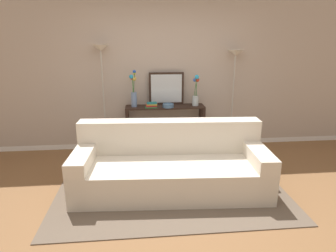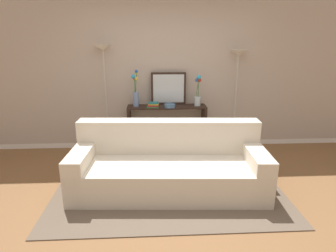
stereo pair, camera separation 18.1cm
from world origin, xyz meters
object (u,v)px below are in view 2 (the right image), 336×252
object	(u,v)px
book_row_under_console	(147,148)
couch	(169,167)
console_table	(167,120)
floor_lamp_right	(237,73)
floor_lamp_left	(104,69)
wall_mirror	(169,89)
book_stack	(153,105)
fruit_bowl	(170,105)
vase_short_flowers	(198,94)
vase_tall_flowers	(136,92)

from	to	relation	value
book_row_under_console	couch	bearing A→B (deg)	-77.51
console_table	floor_lamp_right	distance (m)	1.47
console_table	floor_lamp_left	size ratio (longest dim) A/B	0.74
couch	wall_mirror	size ratio (longest dim) A/B	4.17
couch	floor_lamp_left	distance (m)	2.09
floor_lamp_left	floor_lamp_right	size ratio (longest dim) A/B	1.05
console_table	book_stack	size ratio (longest dim) A/B	6.36
console_table	fruit_bowl	distance (m)	0.31
couch	vase_short_flowers	size ratio (longest dim) A/B	4.72
couch	vase_short_flowers	xyz separation A→B (m)	(0.58, 1.38, 0.72)
wall_mirror	book_stack	xyz separation A→B (m)	(-0.28, -0.23, -0.24)
book_row_under_console	book_stack	bearing A→B (deg)	-39.25
couch	book_stack	size ratio (longest dim) A/B	11.80
vase_tall_flowers	fruit_bowl	bearing A→B (deg)	-10.88
book_row_under_console	floor_lamp_right	bearing A→B (deg)	1.53
wall_mirror	book_stack	world-z (taller)	wall_mirror
book_stack	vase_tall_flowers	bearing A→B (deg)	159.80
floor_lamp_right	vase_tall_flowers	size ratio (longest dim) A/B	2.85
floor_lamp_left	couch	bearing A→B (deg)	-55.05
wall_mirror	vase_short_flowers	size ratio (longest dim) A/B	1.13
console_table	floor_lamp_left	xyz separation A→B (m)	(-1.05, 0.04, 0.89)
vase_tall_flowers	book_row_under_console	distance (m)	1.04
console_table	book_stack	bearing A→B (deg)	-158.53
fruit_bowl	console_table	bearing A→B (deg)	114.93
console_table	wall_mirror	size ratio (longest dim) A/B	2.24
vase_tall_flowers	book_stack	bearing A→B (deg)	-20.20
console_table	book_stack	xyz separation A→B (m)	(-0.24, -0.09, 0.30)
floor_lamp_right	book_row_under_console	size ratio (longest dim) A/B	4.41
wall_mirror	book_row_under_console	distance (m)	1.13
vase_tall_flowers	vase_short_flowers	distance (m)	1.07
floor_lamp_right	wall_mirror	xyz separation A→B (m)	(-1.18, 0.09, -0.28)
couch	floor_lamp_right	distance (m)	2.19
couch	book_stack	bearing A→B (deg)	98.46
book_stack	floor_lamp_left	bearing A→B (deg)	170.45
vase_tall_flowers	couch	bearing A→B (deg)	-70.88
wall_mirror	book_stack	distance (m)	0.43
vase_short_flowers	couch	bearing A→B (deg)	-112.79
floor_lamp_right	vase_tall_flowers	bearing A→B (deg)	-179.09
console_table	vase_short_flowers	distance (m)	0.71
floor_lamp_left	vase_tall_flowers	world-z (taller)	floor_lamp_left
fruit_bowl	wall_mirror	bearing A→B (deg)	91.98
console_table	floor_lamp_right	xyz separation A→B (m)	(1.21, 0.04, 0.82)
couch	floor_lamp_left	world-z (taller)	floor_lamp_left
couch	console_table	size ratio (longest dim) A/B	1.86
couch	console_table	distance (m)	1.41
couch	book_row_under_console	distance (m)	1.45
floor_lamp_left	floor_lamp_right	xyz separation A→B (m)	(2.26, -0.00, -0.07)
vase_short_flowers	book_stack	bearing A→B (deg)	-173.59
floor_lamp_left	wall_mirror	bearing A→B (deg)	4.89
vase_tall_flowers	book_stack	size ratio (longest dim) A/B	2.88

